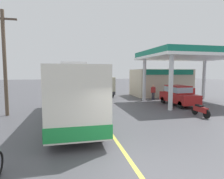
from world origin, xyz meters
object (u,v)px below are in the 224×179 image
minibus_opposing_lane (103,84)px  pedestrian_near_pump (153,91)px  motorcycle_parked_forecourt (200,110)px  coach_bus_main (74,93)px  car_at_pump (178,94)px

minibus_opposing_lane → pedestrian_near_pump: bearing=-50.3°
pedestrian_near_pump → motorcycle_parked_forecourt: bearing=-91.8°
coach_bus_main → motorcycle_parked_forecourt: 8.64m
motorcycle_parked_forecourt → minibus_opposing_lane: bearing=107.9°
pedestrian_near_pump → coach_bus_main: bearing=-142.2°
car_at_pump → pedestrian_near_pump: (-0.76, 3.67, -0.08)m
car_at_pump → pedestrian_near_pump: 3.75m
coach_bus_main → minibus_opposing_lane: size_ratio=1.80×
coach_bus_main → pedestrian_near_pump: size_ratio=6.65×
coach_bus_main → car_at_pump: 9.97m
motorcycle_parked_forecourt → pedestrian_near_pump: bearing=88.2°
minibus_opposing_lane → pedestrian_near_pump: 7.28m
coach_bus_main → motorcycle_parked_forecourt: coach_bus_main is taller
minibus_opposing_lane → motorcycle_parked_forecourt: (4.38, -13.58, -1.03)m
coach_bus_main → minibus_opposing_lane: 12.98m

